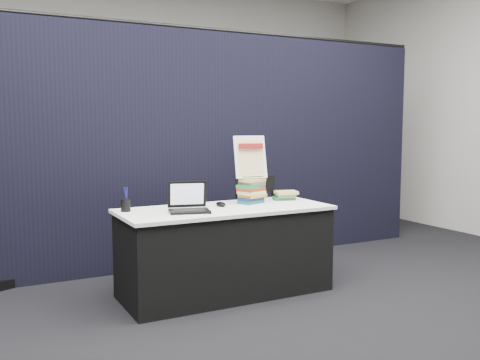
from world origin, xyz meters
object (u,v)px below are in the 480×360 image
at_px(book_stack_short, 285,195).
at_px(info_sign, 250,157).
at_px(stacking_chair, 263,220).
at_px(book_stack_tall, 252,191).
at_px(laptop, 187,205).
at_px(display_table, 225,251).

height_order(book_stack_short, info_sign, info_sign).
distance_m(book_stack_short, info_sign, 0.53).
bearing_deg(stacking_chair, info_sign, -132.02).
height_order(book_stack_tall, book_stack_short, book_stack_tall).
distance_m(book_stack_tall, book_stack_short, 0.39).
relative_size(laptop, book_stack_tall, 1.54).
bearing_deg(info_sign, laptop, -152.51).
xyz_separation_m(laptop, stacking_chair, (0.98, 0.46, -0.28)).
bearing_deg(info_sign, stacking_chair, 51.63).
relative_size(book_stack_tall, info_sign, 0.60).
bearing_deg(book_stack_tall, laptop, -165.41).
distance_m(display_table, stacking_chair, 0.74).
bearing_deg(laptop, stacking_chair, 39.59).
bearing_deg(info_sign, book_stack_short, 11.95).
xyz_separation_m(display_table, book_stack_short, (0.70, 0.16, 0.42)).
height_order(laptop, book_stack_tall, laptop).
distance_m(display_table, info_sign, 0.86).
bearing_deg(book_stack_short, book_stack_tall, -174.02).
bearing_deg(book_stack_short, laptop, -168.39).
height_order(info_sign, stacking_chair, info_sign).
distance_m(laptop, book_stack_short, 1.10).
bearing_deg(book_stack_tall, stacking_chair, 44.41).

